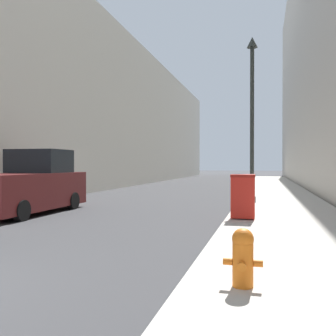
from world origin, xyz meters
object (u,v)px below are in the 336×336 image
Objects in this scene: trash_bin at (243,196)px; lamppost at (252,107)px; fire_hydrant at (243,256)px; pickup_truck at (28,186)px.

trash_bin is 0.19× the size of lamppost.
trash_bin is at bearing -91.28° from lamppost.
lamppost is at bearing 91.20° from fire_hydrant.
trash_bin is (-0.33, 6.23, 0.26)m from fire_hydrant.
trash_bin is at bearing 93.07° from fire_hydrant.
lamppost reaches higher than fire_hydrant.
pickup_truck reaches higher than fire_hydrant.
fire_hydrant is 10.16m from pickup_truck.
fire_hydrant is at bearing -86.93° from trash_bin.
fire_hydrant is at bearing -40.09° from pickup_truck.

